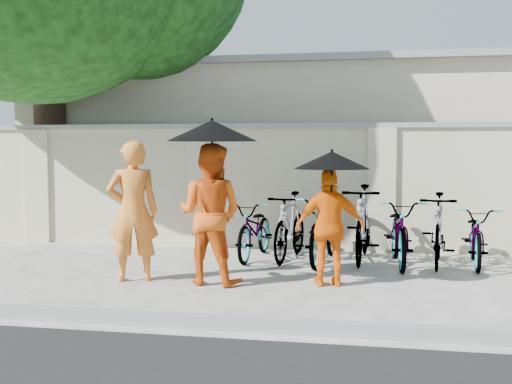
# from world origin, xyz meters

# --- Properties ---
(ground) EXTENTS (80.00, 80.00, 0.00)m
(ground) POSITION_xyz_m (0.00, 0.00, 0.00)
(ground) COLOR beige
(kerb) EXTENTS (40.00, 0.16, 0.12)m
(kerb) POSITION_xyz_m (0.00, -1.70, 0.06)
(kerb) COLOR gray
(kerb) RESTS_ON ground
(compound_wall) EXTENTS (20.00, 0.30, 2.00)m
(compound_wall) POSITION_xyz_m (1.00, 3.20, 1.00)
(compound_wall) COLOR beige
(compound_wall) RESTS_ON ground
(building_behind) EXTENTS (14.00, 6.00, 3.20)m
(building_behind) POSITION_xyz_m (2.00, 7.00, 1.60)
(building_behind) COLOR beige
(building_behind) RESTS_ON ground
(monk_left) EXTENTS (0.76, 0.64, 1.77)m
(monk_left) POSITION_xyz_m (-1.09, 0.21, 0.88)
(monk_left) COLOR orange
(monk_left) RESTS_ON ground
(monk_center) EXTENTS (0.95, 0.80, 1.74)m
(monk_center) POSITION_xyz_m (-0.09, 0.22, 0.87)
(monk_center) COLOR #D85410
(monk_center) RESTS_ON ground
(parasol_center) EXTENTS (1.11, 1.11, 1.03)m
(parasol_center) POSITION_xyz_m (-0.04, 0.14, 1.89)
(parasol_center) COLOR black
(parasol_center) RESTS_ON ground
(monk_right) EXTENTS (0.89, 0.52, 1.43)m
(monk_right) POSITION_xyz_m (1.38, 0.36, 0.72)
(monk_right) COLOR orange
(monk_right) RESTS_ON ground
(parasol_right) EXTENTS (0.92, 0.92, 0.83)m
(parasol_right) POSITION_xyz_m (1.40, 0.28, 1.53)
(parasol_right) COLOR black
(parasol_right) RESTS_ON ground
(bike_0) EXTENTS (0.71, 1.72, 0.88)m
(bike_0) POSITION_xyz_m (0.13, 2.07, 0.44)
(bike_0) COLOR gray
(bike_0) RESTS_ON ground
(bike_1) EXTENTS (0.68, 1.74, 1.02)m
(bike_1) POSITION_xyz_m (0.66, 2.03, 0.51)
(bike_1) COLOR gray
(bike_1) RESTS_ON ground
(bike_2) EXTENTS (0.84, 1.92, 0.98)m
(bike_2) POSITION_xyz_m (1.19, 1.92, 0.49)
(bike_2) COLOR gray
(bike_2) RESTS_ON ground
(bike_3) EXTENTS (0.64, 1.91, 1.13)m
(bike_3) POSITION_xyz_m (1.73, 2.10, 0.57)
(bike_3) COLOR gray
(bike_3) RESTS_ON ground
(bike_4) EXTENTS (0.73, 1.86, 0.96)m
(bike_4) POSITION_xyz_m (2.26, 1.91, 0.48)
(bike_4) COLOR gray
(bike_4) RESTS_ON ground
(bike_5) EXTENTS (0.68, 1.78, 1.04)m
(bike_5) POSITION_xyz_m (2.79, 1.96, 0.52)
(bike_5) COLOR gray
(bike_5) RESTS_ON ground
(bike_6) EXTENTS (0.69, 1.67, 0.86)m
(bike_6) POSITION_xyz_m (3.33, 2.04, 0.43)
(bike_6) COLOR gray
(bike_6) RESTS_ON ground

